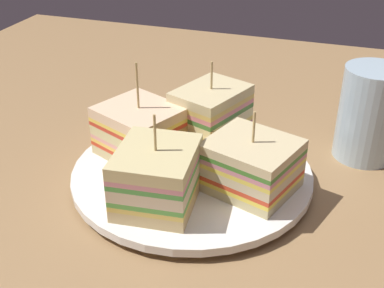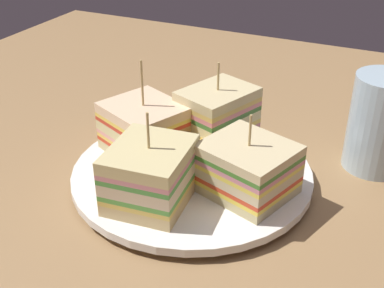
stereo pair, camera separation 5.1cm
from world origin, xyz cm
name	(u,v)px [view 2 (the right image)]	position (x,y,z in cm)	size (l,w,h in cm)	color
ground_plane	(192,189)	(0.00, 0.00, -0.90)	(103.77, 99.82, 1.80)	#99744B
plate	(192,174)	(0.00, 0.00, 0.91)	(24.56, 24.56, 1.51)	white
sandwich_wedge_0	(247,169)	(-6.31, 1.22, 4.01)	(9.76, 9.18, 8.14)	#CFC088
sandwich_wedge_1	(220,117)	(-0.41, -6.42, 4.65)	(8.33, 9.52, 9.38)	beige
sandwich_wedge_2	(145,128)	(6.26, -1.42, 4.19)	(10.09, 9.62, 10.33)	#D3BD82
sandwich_wedge_3	(150,174)	(1.22, 6.30, 4.28)	(7.61, 8.61, 9.06)	#D9B97A
chip_pile	(199,159)	(-0.74, -0.22, 2.82)	(6.73, 8.22, 2.91)	#E7CA82
spoon	(152,101)	(13.09, -14.80, 0.39)	(13.62, 3.83, 1.00)	silver
drinking_glass	(379,130)	(-16.48, -11.31, 4.42)	(6.62, 6.62, 10.42)	silver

